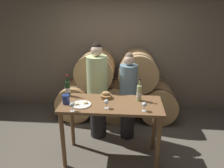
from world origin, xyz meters
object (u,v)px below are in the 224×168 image
(wine_bottle_red, at_px, (68,89))
(blue_crock, at_px, (66,99))
(cheese_plate, at_px, (81,104))
(tasting_table, at_px, (111,112))
(wine_bottle_white, at_px, (139,93))
(bread_basket, at_px, (106,96))
(person_left, at_px, (97,92))
(wine_glass_left, at_px, (106,102))
(person_right, at_px, (128,96))
(wine_glass_center, at_px, (144,105))
(wine_glass_far_left, at_px, (72,105))

(wine_bottle_red, bearing_deg, blue_crock, -80.21)
(cheese_plate, bearing_deg, wine_bottle_red, 131.18)
(tasting_table, height_order, wine_bottle_red, wine_bottle_red)
(wine_bottle_red, relative_size, wine_bottle_white, 0.99)
(tasting_table, xyz_separation_m, wine_bottle_white, (0.40, 0.13, 0.27))
(blue_crock, xyz_separation_m, bread_basket, (0.56, 0.25, -0.03))
(wine_bottle_red, bearing_deg, person_left, 43.50)
(blue_crock, xyz_separation_m, wine_glass_left, (0.60, -0.10, 0.02))
(tasting_table, xyz_separation_m, person_left, (-0.29, 0.61, 0.07))
(bread_basket, bearing_deg, person_right, 51.95)
(person_left, distance_m, wine_bottle_red, 0.60)
(person_right, distance_m, wine_bottle_red, 1.05)
(wine_bottle_white, distance_m, cheese_plate, 0.87)
(wine_bottle_red, distance_m, wine_glass_center, 1.24)
(wine_glass_far_left, bearing_deg, person_left, 76.80)
(cheese_plate, relative_size, wine_glass_center, 2.19)
(bread_basket, height_order, wine_glass_left, wine_glass_left)
(person_right, bearing_deg, bread_basket, -128.05)
(wine_bottle_white, height_order, cheese_plate, wine_bottle_white)
(tasting_table, xyz_separation_m, bread_basket, (-0.09, 0.18, 0.19))
(cheese_plate, xyz_separation_m, wine_glass_far_left, (-0.08, -0.20, 0.08))
(blue_crock, distance_m, cheese_plate, 0.24)
(cheese_plate, distance_m, wine_glass_far_left, 0.23)
(person_left, height_order, blue_crock, person_left)
(tasting_table, xyz_separation_m, wine_glass_far_left, (-0.50, -0.29, 0.24))
(person_left, distance_m, person_right, 0.54)
(blue_crock, distance_m, wine_glass_far_left, 0.27)
(wine_bottle_red, distance_m, wine_glass_far_left, 0.55)
(tasting_table, height_order, wine_glass_center, wine_glass_center)
(wine_bottle_white, bearing_deg, wine_glass_far_left, -155.27)
(cheese_plate, bearing_deg, bread_basket, 39.70)
(person_left, height_order, wine_bottle_white, person_left)
(person_left, height_order, wine_glass_far_left, person_left)
(blue_crock, height_order, wine_glass_left, blue_crock)
(person_right, distance_m, blue_crock, 1.14)
(person_left, xyz_separation_m, wine_bottle_red, (-0.41, -0.39, 0.20))
(cheese_plate, bearing_deg, person_right, 46.57)
(blue_crock, relative_size, wine_glass_far_left, 1.05)
(wine_bottle_white, distance_m, blue_crock, 1.07)
(tasting_table, relative_size, wine_glass_far_left, 11.47)
(person_left, relative_size, blue_crock, 12.70)
(person_left, distance_m, cheese_plate, 0.72)
(person_left, bearing_deg, wine_bottle_white, -34.69)
(blue_crock, relative_size, cheese_plate, 0.48)
(cheese_plate, distance_m, wine_glass_left, 0.39)
(bread_basket, bearing_deg, blue_crock, -156.06)
(person_left, height_order, wine_glass_left, person_left)
(person_right, xyz_separation_m, wine_bottle_white, (0.16, -0.48, 0.27))
(person_right, xyz_separation_m, blue_crock, (-0.89, -0.68, 0.22))
(person_right, xyz_separation_m, wine_bottle_red, (-0.94, -0.39, 0.27))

